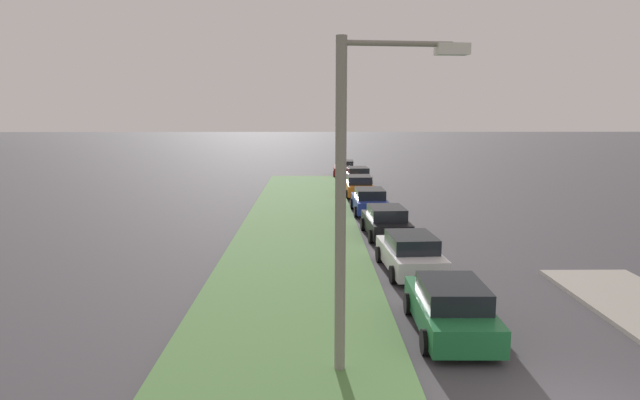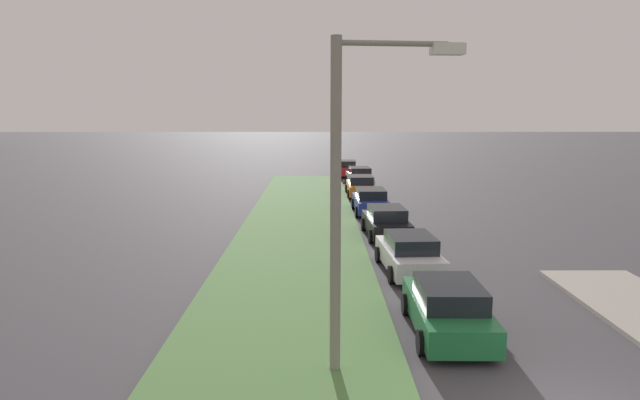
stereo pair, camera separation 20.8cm
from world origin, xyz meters
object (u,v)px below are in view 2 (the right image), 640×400
Objects in this scene: parked_car_blue at (371,201)px; streetlight at (352,183)px; parked_car_black at (386,222)px; parked_car_silver at (359,176)px; parked_car_green at (448,308)px; parked_car_orange at (360,186)px; parked_car_red at (347,168)px; parked_car_white at (409,254)px.

streetlight is at bearing 172.22° from parked_car_blue.
streetlight reaches higher than parked_car_black.
parked_car_green is at bearing 177.11° from parked_car_silver.
parked_car_black is at bearing 1.93° from parked_car_green.
parked_car_red is at bearing 1.47° from parked_car_orange.
parked_car_white and parked_car_silver have the same top height.
parked_car_black is (11.52, 0.20, 0.00)m from parked_car_green.
streetlight is (-7.85, 2.67, 3.67)m from parked_car_white.
parked_car_orange is at bearing -5.06° from streetlight.
parked_car_orange is 0.98× the size of parked_car_red.
parked_car_red is 38.53m from streetlight.
parked_car_white is 11.93m from parked_car_blue.
parked_car_silver is 32.49m from streetlight.
parked_car_blue is 0.58× the size of streetlight.
parked_car_blue and parked_car_orange have the same top height.
parked_car_blue is at bearing -1.07° from parked_car_black.
parked_car_white is 1.01× the size of parked_car_black.
parked_car_orange is at bearing -2.30° from parked_car_white.
parked_car_red is at bearing 0.34° from parked_car_blue.
parked_car_black is at bearing -178.99° from parked_car_orange.
parked_car_silver is (29.98, 0.04, 0.00)m from parked_car_green.
parked_car_white and parked_car_black have the same top height.
parked_car_blue is 1.01× the size of parked_car_orange.
parked_car_orange is 0.98× the size of parked_car_silver.
parked_car_orange is at bearing -0.19° from parked_car_blue.
parked_car_blue is 12.40m from parked_car_silver.
parked_car_red is at bearing -3.01° from streetlight.
streetlight is (-32.17, 2.71, 3.67)m from parked_car_silver.
parked_car_green and parked_car_silver have the same top height.
parked_car_black and parked_car_orange have the same top height.
parked_car_green is at bearing 177.40° from parked_car_white.
parked_car_silver is at bearing 1.03° from parked_car_green.
parked_car_white is at bearing 1.72° from parked_car_green.
parked_car_black is 24.60m from parked_car_red.
parked_car_orange is (18.44, 0.34, 0.00)m from parked_car_white.
parked_car_blue is 0.99× the size of parked_car_silver.
parked_car_red is at bearing 2.11° from parked_car_green.
parked_car_green and parked_car_black have the same top height.
parked_car_red is (24.59, 0.54, 0.00)m from parked_car_black.
streetlight is (-13.70, 2.55, 3.67)m from parked_car_black.
parked_car_orange is at bearing 1.95° from parked_car_green.
parked_car_orange is 26.65m from streetlight.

